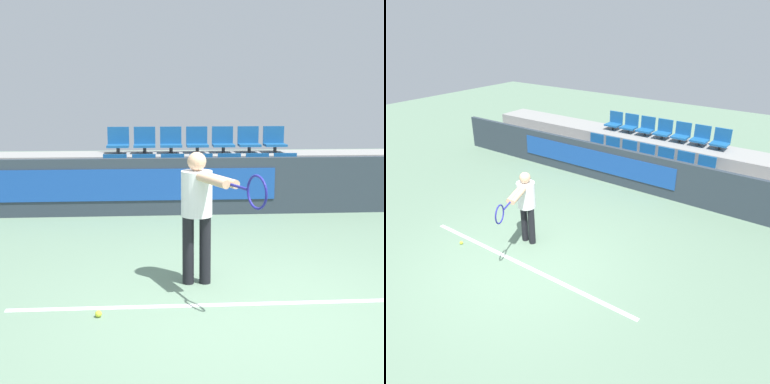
# 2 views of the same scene
# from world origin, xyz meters

# --- Properties ---
(ground_plane) EXTENTS (30.00, 30.00, 0.00)m
(ground_plane) POSITION_xyz_m (0.00, 0.00, 0.00)
(ground_plane) COLOR slate
(court_baseline) EXTENTS (4.78, 0.08, 0.01)m
(court_baseline) POSITION_xyz_m (0.00, 0.08, 0.00)
(court_baseline) COLOR white
(court_baseline) RESTS_ON ground
(barrier_wall) EXTENTS (12.26, 0.14, 1.01)m
(barrier_wall) POSITION_xyz_m (-0.03, 4.22, 0.51)
(barrier_wall) COLOR #2D3842
(barrier_wall) RESTS_ON ground
(bleacher_tier_front) EXTENTS (11.86, 1.09, 0.45)m
(bleacher_tier_front) POSITION_xyz_m (0.00, 4.85, 0.23)
(bleacher_tier_front) COLOR gray
(bleacher_tier_front) RESTS_ON ground
(bleacher_tier_middle) EXTENTS (11.86, 1.09, 0.90)m
(bleacher_tier_middle) POSITION_xyz_m (0.00, 5.94, 0.45)
(bleacher_tier_middle) COLOR gray
(bleacher_tier_middle) RESTS_ON ground
(stadium_chair_0) EXTENTS (0.44, 0.39, 0.54)m
(stadium_chair_0) POSITION_xyz_m (-1.64, 4.97, 0.68)
(stadium_chair_0) COLOR #333333
(stadium_chair_0) RESTS_ON bleacher_tier_front
(stadium_chair_1) EXTENTS (0.44, 0.39, 0.54)m
(stadium_chair_1) POSITION_xyz_m (-1.09, 4.97, 0.68)
(stadium_chair_1) COLOR #333333
(stadium_chair_1) RESTS_ON bleacher_tier_front
(stadium_chair_2) EXTENTS (0.44, 0.39, 0.54)m
(stadium_chair_2) POSITION_xyz_m (-0.55, 4.97, 0.68)
(stadium_chair_2) COLOR #333333
(stadium_chair_2) RESTS_ON bleacher_tier_front
(stadium_chair_3) EXTENTS (0.44, 0.39, 0.54)m
(stadium_chair_3) POSITION_xyz_m (0.00, 4.97, 0.68)
(stadium_chair_3) COLOR #333333
(stadium_chair_3) RESTS_ON bleacher_tier_front
(stadium_chair_4) EXTENTS (0.44, 0.39, 0.54)m
(stadium_chair_4) POSITION_xyz_m (0.55, 4.97, 0.68)
(stadium_chair_4) COLOR #333333
(stadium_chair_4) RESTS_ON bleacher_tier_front
(stadium_chair_5) EXTENTS (0.44, 0.39, 0.54)m
(stadium_chair_5) POSITION_xyz_m (1.09, 4.97, 0.68)
(stadium_chair_5) COLOR #333333
(stadium_chair_5) RESTS_ON bleacher_tier_front
(stadium_chair_6) EXTENTS (0.44, 0.39, 0.54)m
(stadium_chair_6) POSITION_xyz_m (1.64, 4.97, 0.68)
(stadium_chair_6) COLOR #333333
(stadium_chair_6) RESTS_ON bleacher_tier_front
(stadium_chair_7) EXTENTS (0.44, 0.39, 0.54)m
(stadium_chair_7) POSITION_xyz_m (-1.64, 6.06, 1.14)
(stadium_chair_7) COLOR #333333
(stadium_chair_7) RESTS_ON bleacher_tier_middle
(stadium_chair_8) EXTENTS (0.44, 0.39, 0.54)m
(stadium_chair_8) POSITION_xyz_m (-1.09, 6.06, 1.14)
(stadium_chair_8) COLOR #333333
(stadium_chair_8) RESTS_ON bleacher_tier_middle
(stadium_chair_9) EXTENTS (0.44, 0.39, 0.54)m
(stadium_chair_9) POSITION_xyz_m (-0.55, 6.06, 1.14)
(stadium_chair_9) COLOR #333333
(stadium_chair_9) RESTS_ON bleacher_tier_middle
(stadium_chair_10) EXTENTS (0.44, 0.39, 0.54)m
(stadium_chair_10) POSITION_xyz_m (0.00, 6.06, 1.14)
(stadium_chair_10) COLOR #333333
(stadium_chair_10) RESTS_ON bleacher_tier_middle
(stadium_chair_11) EXTENTS (0.44, 0.39, 0.54)m
(stadium_chair_11) POSITION_xyz_m (0.55, 6.06, 1.14)
(stadium_chair_11) COLOR #333333
(stadium_chair_11) RESTS_ON bleacher_tier_middle
(stadium_chair_12) EXTENTS (0.44, 0.39, 0.54)m
(stadium_chair_12) POSITION_xyz_m (1.09, 6.06, 1.14)
(stadium_chair_12) COLOR #333333
(stadium_chair_12) RESTS_ON bleacher_tier_middle
(stadium_chair_13) EXTENTS (0.44, 0.39, 0.54)m
(stadium_chair_13) POSITION_xyz_m (1.64, 6.06, 1.14)
(stadium_chair_13) COLOR #333333
(stadium_chair_13) RESTS_ON bleacher_tier_middle
(tennis_player) EXTENTS (0.71, 1.42, 1.50)m
(tennis_player) POSITION_xyz_m (-0.40, 0.68, 0.94)
(tennis_player) COLOR black
(tennis_player) RESTS_ON ground
(tennis_ball) EXTENTS (0.07, 0.07, 0.07)m
(tennis_ball) POSITION_xyz_m (-1.44, -0.13, 0.03)
(tennis_ball) COLOR #CCDB33
(tennis_ball) RESTS_ON ground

